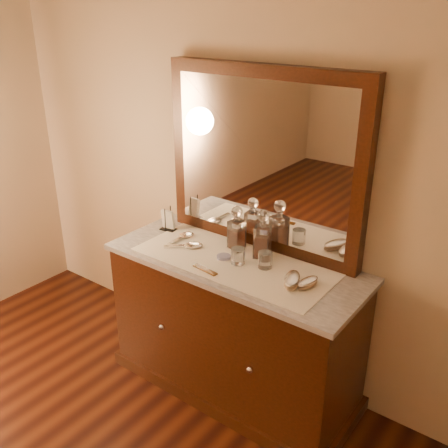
{
  "coord_description": "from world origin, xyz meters",
  "views": [
    {
      "loc": [
        1.4,
        -0.01,
        2.12
      ],
      "look_at": [
        0.0,
        1.85,
        1.1
      ],
      "focal_mm": 40.37,
      "sensor_mm": 36.0,
      "label": 1
    }
  ],
  "objects_px": {
    "mirror_frame": "(263,161)",
    "pin_dish": "(224,257)",
    "comb": "(205,270)",
    "decanter_left": "(237,232)",
    "hand_mirror_outer": "(184,236)",
    "napkin_rack": "(168,221)",
    "brush_far": "(308,283)",
    "decanter_right": "(262,239)",
    "dresser_cabinet": "(234,328)",
    "brush_near": "(292,280)",
    "hand_mirror_inner": "(190,245)"
  },
  "relations": [
    {
      "from": "mirror_frame",
      "to": "pin_dish",
      "type": "relative_size",
      "value": 15.58
    },
    {
      "from": "comb",
      "to": "decanter_left",
      "type": "relative_size",
      "value": 0.62
    },
    {
      "from": "hand_mirror_outer",
      "to": "comb",
      "type": "bearing_deg",
      "value": -34.37
    },
    {
      "from": "napkin_rack",
      "to": "brush_far",
      "type": "distance_m",
      "value": 1.01
    },
    {
      "from": "decanter_right",
      "to": "brush_far",
      "type": "xyz_separation_m",
      "value": [
        0.35,
        -0.13,
        -0.09
      ]
    },
    {
      "from": "pin_dish",
      "to": "comb",
      "type": "height_order",
      "value": "pin_dish"
    },
    {
      "from": "brush_far",
      "to": "mirror_frame",
      "type": "bearing_deg",
      "value": 149.93
    },
    {
      "from": "pin_dish",
      "to": "dresser_cabinet",
      "type": "bearing_deg",
      "value": 17.81
    },
    {
      "from": "brush_far",
      "to": "comb",
      "type": "bearing_deg",
      "value": -160.63
    },
    {
      "from": "mirror_frame",
      "to": "brush_near",
      "type": "distance_m",
      "value": 0.67
    },
    {
      "from": "comb",
      "to": "mirror_frame",
      "type": "bearing_deg",
      "value": 89.74
    },
    {
      "from": "mirror_frame",
      "to": "napkin_rack",
      "type": "relative_size",
      "value": 8.11
    },
    {
      "from": "comb",
      "to": "hand_mirror_inner",
      "type": "bearing_deg",
      "value": 152.96
    },
    {
      "from": "hand_mirror_inner",
      "to": "decanter_left",
      "type": "bearing_deg",
      "value": 34.96
    },
    {
      "from": "dresser_cabinet",
      "to": "decanter_right",
      "type": "relative_size",
      "value": 5.06
    },
    {
      "from": "mirror_frame",
      "to": "decanter_left",
      "type": "relative_size",
      "value": 4.74
    },
    {
      "from": "comb",
      "to": "brush_far",
      "type": "distance_m",
      "value": 0.53
    },
    {
      "from": "comb",
      "to": "brush_near",
      "type": "height_order",
      "value": "brush_near"
    },
    {
      "from": "brush_near",
      "to": "hand_mirror_outer",
      "type": "bearing_deg",
      "value": 173.09
    },
    {
      "from": "napkin_rack",
      "to": "mirror_frame",
      "type": "bearing_deg",
      "value": 16.28
    },
    {
      "from": "brush_near",
      "to": "comb",
      "type": "bearing_deg",
      "value": -161.28
    },
    {
      "from": "decanter_left",
      "to": "brush_near",
      "type": "relative_size",
      "value": 1.36
    },
    {
      "from": "decanter_right",
      "to": "hand_mirror_inner",
      "type": "bearing_deg",
      "value": -159.52
    },
    {
      "from": "decanter_left",
      "to": "comb",
      "type": "bearing_deg",
      "value": -85.5
    },
    {
      "from": "dresser_cabinet",
      "to": "comb",
      "type": "xyz_separation_m",
      "value": [
        -0.06,
        -0.19,
        0.45
      ]
    },
    {
      "from": "dresser_cabinet",
      "to": "hand_mirror_inner",
      "type": "relative_size",
      "value": 7.02
    },
    {
      "from": "decanter_left",
      "to": "hand_mirror_inner",
      "type": "height_order",
      "value": "decanter_left"
    },
    {
      "from": "decanter_left",
      "to": "hand_mirror_inner",
      "type": "relative_size",
      "value": 1.27
    },
    {
      "from": "mirror_frame",
      "to": "pin_dish",
      "type": "distance_m",
      "value": 0.56
    },
    {
      "from": "pin_dish",
      "to": "comb",
      "type": "distance_m",
      "value": 0.17
    },
    {
      "from": "brush_far",
      "to": "hand_mirror_outer",
      "type": "relative_size",
      "value": 0.73
    },
    {
      "from": "mirror_frame",
      "to": "decanter_left",
      "type": "xyz_separation_m",
      "value": [
        -0.08,
        -0.12,
        -0.4
      ]
    },
    {
      "from": "brush_near",
      "to": "brush_far",
      "type": "distance_m",
      "value": 0.08
    },
    {
      "from": "decanter_left",
      "to": "mirror_frame",
      "type": "bearing_deg",
      "value": 56.41
    },
    {
      "from": "decanter_left",
      "to": "brush_near",
      "type": "bearing_deg",
      "value": -20.27
    },
    {
      "from": "pin_dish",
      "to": "hand_mirror_inner",
      "type": "distance_m",
      "value": 0.23
    },
    {
      "from": "decanter_left",
      "to": "brush_far",
      "type": "height_order",
      "value": "decanter_left"
    },
    {
      "from": "decanter_left",
      "to": "brush_far",
      "type": "bearing_deg",
      "value": -14.69
    },
    {
      "from": "decanter_left",
      "to": "decanter_right",
      "type": "height_order",
      "value": "decanter_right"
    },
    {
      "from": "brush_near",
      "to": "dresser_cabinet",
      "type": "bearing_deg",
      "value": 173.39
    },
    {
      "from": "decanter_left",
      "to": "hand_mirror_outer",
      "type": "bearing_deg",
      "value": -167.37
    },
    {
      "from": "decanter_left",
      "to": "hand_mirror_outer",
      "type": "xyz_separation_m",
      "value": [
        -0.33,
        -0.07,
        -0.09
      ]
    },
    {
      "from": "dresser_cabinet",
      "to": "decanter_right",
      "type": "bearing_deg",
      "value": 51.53
    },
    {
      "from": "hand_mirror_inner",
      "to": "mirror_frame",
      "type": "bearing_deg",
      "value": 42.51
    },
    {
      "from": "napkin_rack",
      "to": "brush_far",
      "type": "height_order",
      "value": "napkin_rack"
    },
    {
      "from": "pin_dish",
      "to": "brush_far",
      "type": "distance_m",
      "value": 0.51
    },
    {
      "from": "hand_mirror_outer",
      "to": "hand_mirror_inner",
      "type": "distance_m",
      "value": 0.14
    },
    {
      "from": "decanter_left",
      "to": "decanter_right",
      "type": "xyz_separation_m",
      "value": [
        0.17,
        -0.01,
        0.01
      ]
    },
    {
      "from": "hand_mirror_inner",
      "to": "dresser_cabinet",
      "type": "bearing_deg",
      "value": 5.14
    },
    {
      "from": "brush_far",
      "to": "pin_dish",
      "type": "bearing_deg",
      "value": -179.25
    }
  ]
}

